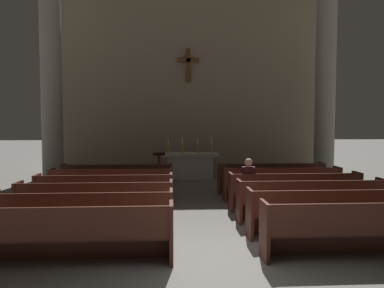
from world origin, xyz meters
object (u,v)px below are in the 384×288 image
Objects in this scene: pew_right_row_6 at (271,178)px; column_right_second at (325,85)px; pew_left_row_1 at (67,234)px; lone_worshipper at (248,183)px; pew_right_row_1 at (363,229)px; candlestick_outer_left at (168,148)px; pew_left_row_3 at (96,203)px; altar at (190,165)px; candlestick_inner_right at (198,148)px; pew_left_row_5 at (112,185)px; pew_left_row_6 at (118,179)px; pew_right_row_2 at (333,212)px; lectern at (159,169)px; pew_right_row_4 at (295,191)px; column_left_second at (51,83)px; candlestick_inner_left at (182,148)px; pew_right_row_3 at (311,200)px; candlestick_outer_right at (211,148)px; pew_left_row_4 at (105,193)px; pew_left_row_2 at (83,216)px; pew_right_row_5 at (282,184)px.

pew_right_row_6 is 4.66m from column_right_second.
lone_worshipper is at bearing 43.39° from pew_left_row_1.
pew_right_row_1 is at bearing 0.00° from pew_left_row_1.
column_right_second is at bearing 49.01° from lone_worshipper.
pew_left_row_3 is at bearing -103.32° from candlestick_outer_left.
altar is 3.69× the size of candlestick_inner_right.
pew_left_row_5 is 1.11m from pew_left_row_6.
pew_left_row_5 is 4.89m from pew_right_row_6.
pew_right_row_2 is 2.88× the size of lectern.
pew_right_row_4 is at bearing -24.98° from pew_left_row_6.
pew_left_row_5 is 0.45× the size of column_left_second.
candlestick_inner_right is 0.52× the size of lectern.
candlestick_outer_left reaches higher than pew_left_row_5.
pew_right_row_4 is 5.58× the size of candlestick_inner_left.
altar is 3.69× the size of candlestick_outer_left.
column_left_second is 12.42× the size of candlestick_inner_left.
pew_left_row_1 is 8.78m from column_left_second.
pew_right_row_2 is 5.58× the size of candlestick_inner_left.
pew_left_row_3 and pew_left_row_5 have the same top height.
lone_worshipper reaches higher than altar.
candlestick_outer_left is at bearing 12.50° from column_left_second.
pew_right_row_3 is at bearing 0.00° from pew_left_row_3.
column_left_second is at bearing 137.97° from pew_right_row_2.
pew_right_row_2 is 5.58× the size of candlestick_outer_left.
candlestick_outer_right reaches higher than pew_left_row_5.
pew_left_row_4 is at bearing -121.08° from candlestick_outer_right.
pew_right_row_1 is 5.58× the size of candlestick_inner_left.
candlestick_inner_left is (-0.30, -0.00, 0.66)m from altar.
pew_left_row_1 is 4.76m from pew_right_row_1.
candlestick_inner_left is (-2.68, 6.47, 0.72)m from pew_right_row_3.
candlestick_outer_right reaches higher than pew_right_row_2.
pew_left_row_2 and pew_right_row_3 have the same top height.
pew_right_row_3 is 3.33m from pew_right_row_6.
lone_worshipper is at bearing -86.44° from candlestick_outer_right.
pew_right_row_4 is 5.58× the size of candlestick_outer_right.
pew_left_row_2 is 4.89m from pew_right_row_3.
pew_right_row_4 is 0.45× the size of column_left_second.
pew_right_row_5 is 5.08m from candlestick_inner_left.
altar reaches higher than pew_right_row_5.
column_left_second reaches higher than pew_right_row_4.
candlestick_inner_right is (2.68, 4.25, 0.72)m from pew_left_row_5.
candlestick_inner_right reaches higher than pew_left_row_5.
column_left_second is at bearing 108.66° from pew_left_row_1.
pew_right_row_4 is 5.62m from candlestick_outer_right.
pew_right_row_1 and pew_right_row_6 have the same top height.
column_left_second reaches higher than pew_right_row_5.
pew_right_row_3 is 7.27m from candlestick_outer_left.
pew_right_row_4 is at bearing -1.82° from lone_worshipper.
pew_left_row_6 is at bearing -127.17° from altar.
pew_left_row_1 and pew_left_row_3 have the same top height.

